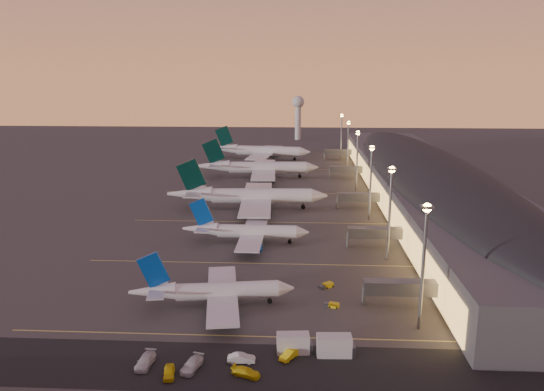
{
  "coord_description": "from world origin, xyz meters",
  "views": [
    {
      "loc": [
        11.78,
        -138.55,
        50.21
      ],
      "look_at": [
        2.0,
        45.0,
        7.0
      ],
      "focal_mm": 35.0,
      "sensor_mm": 36.0,
      "label": 1
    }
  ],
  "objects": [
    {
      "name": "terminal_building",
      "position": [
        61.84,
        72.47,
        8.78
      ],
      "size": [
        56.35,
        255.0,
        17.46
      ],
      "color": "#4A4A4F",
      "rests_on": "ground"
    },
    {
      "name": "service_van_d",
      "position": [
        10.36,
        -52.68,
        0.75
      ],
      "size": [
        3.91,
        4.63,
        1.5
      ],
      "primitive_type": "imported",
      "rotation": [
        0.0,
        0.0,
        -0.61
      ],
      "color": "yellow",
      "rests_on": "ground"
    },
    {
      "name": "service_van_a",
      "position": [
        -14.79,
        -56.44,
        0.87
      ],
      "size": [
        2.86,
        6.16,
        1.74
      ],
      "primitive_type": "imported",
      "rotation": [
        0.0,
        0.0,
        -0.07
      ],
      "color": "silver",
      "rests_on": "ground"
    },
    {
      "name": "service_van_e",
      "position": [
        1.89,
        -54.51,
        0.81
      ],
      "size": [
        5.0,
        1.94,
        1.62
      ],
      "primitive_type": "imported",
      "rotation": [
        0.0,
        0.0,
        1.62
      ],
      "color": "silver",
      "rests_on": "ground"
    },
    {
      "name": "airliner_wide_far",
      "position": [
        -11.93,
        166.91,
        4.97
      ],
      "size": [
        60.32,
        55.47,
        19.31
      ],
      "rotation": [
        0.0,
        0.0,
        -0.14
      ],
      "color": "silver",
      "rests_on": "ground"
    },
    {
      "name": "service_van_b",
      "position": [
        -9.82,
        -59.56,
        0.79
      ],
      "size": [
        2.66,
        4.87,
        1.57
      ],
      "primitive_type": "imported",
      "rotation": [
        0.0,
        0.0,
        0.18
      ],
      "color": "yellow",
      "rests_on": "ground"
    },
    {
      "name": "radar_tower",
      "position": [
        10.0,
        260.0,
        21.87
      ],
      "size": [
        9.0,
        9.0,
        32.5
      ],
      "color": "silver",
      "rests_on": "ground"
    },
    {
      "name": "service_van_c",
      "position": [
        -6.41,
        -57.18,
        0.86
      ],
      "size": [
        3.82,
        6.31,
        1.71
      ],
      "primitive_type": "imported",
      "rotation": [
        0.0,
        0.0,
        -0.26
      ],
      "color": "silver",
      "rests_on": "ground"
    },
    {
      "name": "baggage_tug_b",
      "position": [
        18.46,
        -20.33,
        0.51
      ],
      "size": [
        3.81,
        3.43,
        1.11
      ],
      "rotation": [
        0.0,
        0.0,
        0.66
      ],
      "color": "yellow",
      "rests_on": "ground"
    },
    {
      "name": "airliner_wide_near",
      "position": [
        -7.45,
        52.46,
        4.92
      ],
      "size": [
        59.72,
        54.38,
        19.12
      ],
      "rotation": [
        0.0,
        0.0,
        0.05
      ],
      "color": "silver",
      "rests_on": "ground"
    },
    {
      "name": "ground",
      "position": [
        0.0,
        0.0,
        0.0
      ],
      "size": [
        700.0,
        700.0,
        0.0
      ],
      "primitive_type": "plane",
      "color": "#3C3A37"
    },
    {
      "name": "catering_truck_a",
      "position": [
        11.29,
        -50.54,
        1.71
      ],
      "size": [
        6.69,
        3.06,
        3.66
      ],
      "rotation": [
        0.0,
        0.0,
        0.08
      ],
      "color": "silver",
      "rests_on": "ground"
    },
    {
      "name": "airliner_wide_mid",
      "position": [
        -8.84,
        112.05,
        4.93
      ],
      "size": [
        59.77,
        54.45,
        19.13
      ],
      "rotation": [
        0.0,
        0.0,
        0.05
      ],
      "color": "silver",
      "rests_on": "ground"
    },
    {
      "name": "airliner_narrow_south",
      "position": [
        -6.86,
        -31.6,
        3.33
      ],
      "size": [
        36.02,
        32.49,
        12.87
      ],
      "rotation": [
        0.0,
        0.0,
        0.15
      ],
      "color": "silver",
      "rests_on": "ground"
    },
    {
      "name": "baggage_tug_a",
      "position": [
        19.18,
        -30.93,
        0.45
      ],
      "size": [
        3.53,
        2.24,
        0.98
      ],
      "rotation": [
        0.0,
        0.0,
        -0.31
      ],
      "color": "yellow",
      "rests_on": "ground"
    },
    {
      "name": "airliner_narrow_north",
      "position": [
        -4.15,
        12.46,
        3.52
      ],
      "size": [
        37.95,
        33.77,
        13.6
      ],
      "rotation": [
        0.0,
        0.0,
        -0.01
      ],
      "color": "silver",
      "rests_on": "ground"
    },
    {
      "name": "light_masts",
      "position": [
        36.0,
        65.0,
        17.55
      ],
      "size": [
        2.2,
        217.2,
        25.9
      ],
      "color": "slate",
      "rests_on": "ground"
    },
    {
      "name": "lane_markings",
      "position": [
        0.0,
        40.0,
        0.01
      ],
      "size": [
        90.0,
        180.36,
        0.0
      ],
      "color": "#D8C659",
      "rests_on": "ground"
    },
    {
      "name": "catering_truck_b",
      "position": [
        18.73,
        -51.21,
        1.82
      ],
      "size": [
        7.02,
        3.02,
        3.88
      ],
      "rotation": [
        0.0,
        0.0,
        0.04
      ],
      "color": "silver",
      "rests_on": "ground"
    },
    {
      "name": "service_lane",
      "position": [
        0.0,
        -56.0,
        0.01
      ],
      "size": [
        260.0,
        16.0,
        0.01
      ],
      "color": "black",
      "rests_on": "ground"
    },
    {
      "name": "service_van_f",
      "position": [
        3.14,
        -58.76,
        0.73
      ],
      "size": [
        5.44,
        3.7,
        1.46
      ],
      "primitive_type": "imported",
      "rotation": [
        0.0,
        0.0,
        1.21
      ],
      "color": "yellow",
      "rests_on": "ground"
    }
  ]
}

